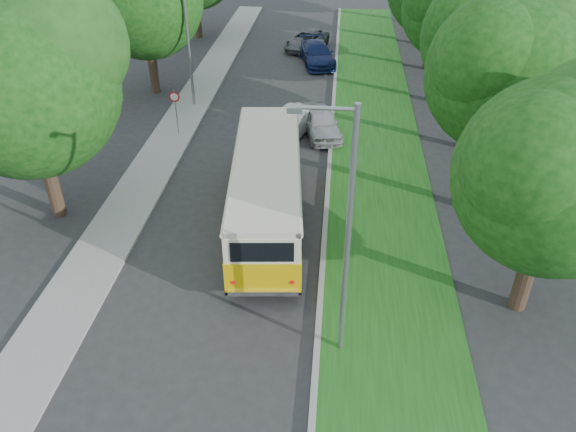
# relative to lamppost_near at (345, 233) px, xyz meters

# --- Properties ---
(ground) EXTENTS (120.00, 120.00, 0.00)m
(ground) POSITION_rel_lamppost_near_xyz_m (-4.21, 2.50, -4.37)
(ground) COLOR #2C2C2F
(ground) RESTS_ON ground
(curb) EXTENTS (0.20, 70.00, 0.15)m
(curb) POSITION_rel_lamppost_near_xyz_m (-0.61, 7.50, -4.29)
(curb) COLOR gray
(curb) RESTS_ON ground
(grass_verge) EXTENTS (4.50, 70.00, 0.13)m
(grass_verge) POSITION_rel_lamppost_near_xyz_m (1.74, 7.50, -4.30)
(grass_verge) COLOR #1C5115
(grass_verge) RESTS_ON ground
(sidewalk) EXTENTS (2.20, 70.00, 0.12)m
(sidewalk) POSITION_rel_lamppost_near_xyz_m (-9.01, 7.50, -4.31)
(sidewalk) COLOR gray
(sidewalk) RESTS_ON ground
(lamppost_near) EXTENTS (1.71, 0.16, 8.00)m
(lamppost_near) POSITION_rel_lamppost_near_xyz_m (0.00, 0.00, 0.00)
(lamppost_near) COLOR gray
(lamppost_near) RESTS_ON ground
(lamppost_far) EXTENTS (1.71, 0.16, 7.50)m
(lamppost_far) POSITION_rel_lamppost_near_xyz_m (-8.91, 18.50, -0.25)
(lamppost_far) COLOR gray
(lamppost_far) RESTS_ON ground
(warning_sign) EXTENTS (0.56, 0.10, 2.50)m
(warning_sign) POSITION_rel_lamppost_near_xyz_m (-8.71, 14.48, -2.66)
(warning_sign) COLOR gray
(warning_sign) RESTS_ON ground
(vintage_bus) EXTENTS (3.58, 10.38, 3.02)m
(vintage_bus) POSITION_rel_lamppost_near_xyz_m (-2.96, 6.69, -2.86)
(vintage_bus) COLOR #EFBE07
(vintage_bus) RESTS_ON ground
(car_silver) EXTENTS (2.75, 4.52, 1.44)m
(car_silver) POSITION_rel_lamppost_near_xyz_m (-1.21, 15.25, -3.65)
(car_silver) COLOR #B3B3B8
(car_silver) RESTS_ON ground
(car_white) EXTENTS (2.81, 4.36, 1.36)m
(car_white) POSITION_rel_lamppost_near_xyz_m (-2.66, 15.13, -3.69)
(car_white) COLOR silver
(car_white) RESTS_ON ground
(car_blue) EXTENTS (3.10, 5.32, 1.45)m
(car_blue) POSITION_rel_lamppost_near_xyz_m (-1.96, 26.79, -3.64)
(car_blue) COLOR #121F50
(car_blue) RESTS_ON ground
(car_grey) EXTENTS (3.62, 5.13, 1.30)m
(car_grey) POSITION_rel_lamppost_near_xyz_m (-2.93, 30.29, -3.72)
(car_grey) COLOR #585A60
(car_grey) RESTS_ON ground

